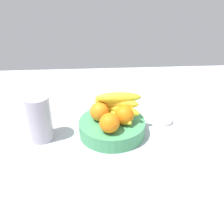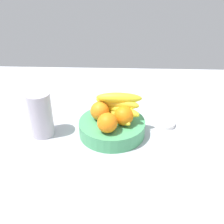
{
  "view_description": "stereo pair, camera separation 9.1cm",
  "coord_description": "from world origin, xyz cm",
  "px_view_note": "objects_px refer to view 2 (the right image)",
  "views": [
    {
      "loc": [
        7.45,
        84.06,
        58.51
      ],
      "look_at": [
        1.85,
        0.52,
        9.6
      ],
      "focal_mm": 42.04,
      "sensor_mm": 36.0,
      "label": 1
    },
    {
      "loc": [
        -1.62,
        84.17,
        58.51
      ],
      "look_at": [
        1.85,
        0.52,
        9.6
      ],
      "focal_mm": 42.04,
      "sensor_mm": 36.0,
      "label": 2
    }
  ],
  "objects_px": {
    "orange_center": "(118,106)",
    "banana_bunch": "(118,106)",
    "orange_back_left": "(100,111)",
    "fruit_bowl": "(112,127)",
    "orange_front_right": "(124,116)",
    "jar_lid": "(166,124)",
    "orange_front_left": "(107,123)",
    "thermos_tumbler": "(41,114)"
  },
  "relations": [
    {
      "from": "orange_center",
      "to": "banana_bunch",
      "type": "xyz_separation_m",
      "value": [
        -0.0,
        0.03,
        0.02
      ]
    },
    {
      "from": "banana_bunch",
      "to": "orange_back_left",
      "type": "bearing_deg",
      "value": 7.94
    },
    {
      "from": "orange_center",
      "to": "orange_back_left",
      "type": "bearing_deg",
      "value": 28.8
    },
    {
      "from": "fruit_bowl",
      "to": "orange_front_right",
      "type": "height_order",
      "value": "orange_front_right"
    },
    {
      "from": "orange_back_left",
      "to": "jar_lid",
      "type": "distance_m",
      "value": 0.28
    },
    {
      "from": "fruit_bowl",
      "to": "orange_center",
      "type": "bearing_deg",
      "value": -113.62
    },
    {
      "from": "orange_back_left",
      "to": "jar_lid",
      "type": "bearing_deg",
      "value": -168.82
    },
    {
      "from": "orange_front_right",
      "to": "orange_front_left",
      "type": "bearing_deg",
      "value": 41.33
    },
    {
      "from": "orange_center",
      "to": "orange_back_left",
      "type": "xyz_separation_m",
      "value": [
        0.07,
        0.04,
        0.0
      ]
    },
    {
      "from": "orange_back_left",
      "to": "banana_bunch",
      "type": "height_order",
      "value": "banana_bunch"
    },
    {
      "from": "orange_front_right",
      "to": "banana_bunch",
      "type": "xyz_separation_m",
      "value": [
        0.02,
        -0.04,
        0.02
      ]
    },
    {
      "from": "fruit_bowl",
      "to": "thermos_tumbler",
      "type": "relative_size",
      "value": 1.45
    },
    {
      "from": "orange_front_right",
      "to": "banana_bunch",
      "type": "height_order",
      "value": "banana_bunch"
    },
    {
      "from": "thermos_tumbler",
      "to": "banana_bunch",
      "type": "bearing_deg",
      "value": -172.74
    },
    {
      "from": "fruit_bowl",
      "to": "jar_lid",
      "type": "bearing_deg",
      "value": -163.15
    },
    {
      "from": "orange_front_left",
      "to": "orange_front_right",
      "type": "bearing_deg",
      "value": -138.67
    },
    {
      "from": "orange_back_left",
      "to": "thermos_tumbler",
      "type": "xyz_separation_m",
      "value": [
        0.22,
        0.03,
        -0.01
      ]
    },
    {
      "from": "orange_front_left",
      "to": "thermos_tumbler",
      "type": "bearing_deg",
      "value": -12.28
    },
    {
      "from": "thermos_tumbler",
      "to": "orange_front_right",
      "type": "bearing_deg",
      "value": 179.15
    },
    {
      "from": "orange_front_left",
      "to": "orange_back_left",
      "type": "xyz_separation_m",
      "value": [
        0.03,
        -0.08,
        0.0
      ]
    },
    {
      "from": "orange_front_left",
      "to": "orange_center",
      "type": "xyz_separation_m",
      "value": [
        -0.04,
        -0.12,
        0.0
      ]
    },
    {
      "from": "orange_front_right",
      "to": "orange_center",
      "type": "xyz_separation_m",
      "value": [
        0.02,
        -0.07,
        0.0
      ]
    },
    {
      "from": "orange_front_left",
      "to": "jar_lid",
      "type": "distance_m",
      "value": 0.28
    },
    {
      "from": "orange_front_left",
      "to": "orange_back_left",
      "type": "distance_m",
      "value": 0.09
    },
    {
      "from": "orange_front_right",
      "to": "orange_center",
      "type": "bearing_deg",
      "value": -72.76
    },
    {
      "from": "orange_center",
      "to": "jar_lid",
      "type": "xyz_separation_m",
      "value": [
        -0.19,
        -0.01,
        -0.08
      ]
    },
    {
      "from": "orange_front_right",
      "to": "thermos_tumbler",
      "type": "height_order",
      "value": "thermos_tumbler"
    },
    {
      "from": "orange_front_right",
      "to": "orange_center",
      "type": "distance_m",
      "value": 0.07
    },
    {
      "from": "fruit_bowl",
      "to": "jar_lid",
      "type": "distance_m",
      "value": 0.23
    },
    {
      "from": "fruit_bowl",
      "to": "banana_bunch",
      "type": "bearing_deg",
      "value": -134.96
    },
    {
      "from": "orange_front_left",
      "to": "jar_lid",
      "type": "relative_size",
      "value": 0.96
    },
    {
      "from": "jar_lid",
      "to": "fruit_bowl",
      "type": "bearing_deg",
      "value": 16.85
    },
    {
      "from": "thermos_tumbler",
      "to": "orange_front_left",
      "type": "bearing_deg",
      "value": 167.72
    },
    {
      "from": "orange_center",
      "to": "banana_bunch",
      "type": "height_order",
      "value": "banana_bunch"
    },
    {
      "from": "fruit_bowl",
      "to": "orange_front_right",
      "type": "relative_size",
      "value": 3.49
    },
    {
      "from": "orange_center",
      "to": "orange_front_left",
      "type": "bearing_deg",
      "value": 73.4
    },
    {
      "from": "fruit_bowl",
      "to": "orange_front_left",
      "type": "height_order",
      "value": "orange_front_left"
    },
    {
      "from": "orange_front_left",
      "to": "orange_center",
      "type": "height_order",
      "value": "same"
    },
    {
      "from": "banana_bunch",
      "to": "thermos_tumbler",
      "type": "relative_size",
      "value": 1.01
    },
    {
      "from": "thermos_tumbler",
      "to": "jar_lid",
      "type": "xyz_separation_m",
      "value": [
        -0.48,
        -0.08,
        -0.08
      ]
    },
    {
      "from": "banana_bunch",
      "to": "jar_lid",
      "type": "xyz_separation_m",
      "value": [
        -0.19,
        -0.04,
        -0.1
      ]
    },
    {
      "from": "orange_front_right",
      "to": "thermos_tumbler",
      "type": "distance_m",
      "value": 0.31
    }
  ]
}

